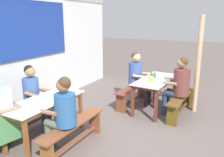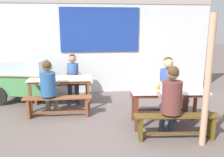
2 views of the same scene
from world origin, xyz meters
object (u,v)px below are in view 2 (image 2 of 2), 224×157
at_px(bench_far_front, 58,104).
at_px(person_left_back_turned, 49,85).
at_px(dining_table_far, 60,82).
at_px(food_cart, 24,78).
at_px(bench_near_back, 160,102).
at_px(wooden_support_post, 208,83).
at_px(tissue_box, 170,85).
at_px(bench_far_back, 64,89).
at_px(dining_table_near, 168,94).
at_px(soup_bowl, 67,76).
at_px(condiment_jar, 157,87).
at_px(person_near_front, 171,98).
at_px(bench_near_front, 176,123).
at_px(person_center_facing, 73,75).
at_px(person_right_near_table, 168,83).

relative_size(bench_far_front, person_left_back_turned, 1.18).
xyz_separation_m(dining_table_far, food_cart, (-1.01, 0.58, -0.02)).
xyz_separation_m(bench_near_back, wooden_support_post, (0.28, -1.46, 0.81)).
bearing_deg(tissue_box, bench_far_back, 141.76).
bearing_deg(dining_table_near, bench_near_back, 85.28).
relative_size(bench_near_back, soup_bowl, 9.19).
height_order(food_cart, condiment_jar, food_cart).
bearing_deg(tissue_box, dining_table_far, 152.42).
bearing_deg(tissue_box, bench_near_back, 91.90).
height_order(person_near_front, condiment_jar, person_near_front).
bearing_deg(wooden_support_post, bench_near_back, 100.97).
xyz_separation_m(bench_near_back, condiment_jar, (-0.27, -0.56, 0.51)).
relative_size(bench_near_front, person_near_front, 1.14).
height_order(food_cart, person_center_facing, person_center_facing).
distance_m(dining_table_far, person_right_near_table, 2.58).
height_order(dining_table_far, person_right_near_table, person_right_near_table).
distance_m(dining_table_far, bench_near_back, 2.46).
bearing_deg(bench_near_front, dining_table_near, 85.28).
height_order(dining_table_near, bench_far_front, dining_table_near).
relative_size(bench_near_front, person_center_facing, 1.22).
relative_size(bench_far_front, person_near_front, 1.12).
xyz_separation_m(person_near_front, wooden_support_post, (0.49, -0.31, 0.34)).
xyz_separation_m(bench_far_back, person_near_front, (2.11, -2.49, 0.46)).
bearing_deg(bench_far_front, bench_near_front, -30.66).
bearing_deg(tissue_box, person_right_near_table, 75.75).
relative_size(bench_far_front, bench_near_front, 0.98).
height_order(dining_table_near, person_right_near_table, person_right_near_table).
bearing_deg(condiment_jar, food_cart, 148.92).
bearing_deg(wooden_support_post, soup_bowl, 137.24).
distance_m(bench_near_back, tissue_box, 0.73).
relative_size(condiment_jar, soup_bowl, 0.65).
height_order(person_near_front, person_right_near_table, person_near_front).
relative_size(bench_near_back, bench_near_front, 0.92).
xyz_separation_m(dining_table_near, person_left_back_turned, (-2.47, 0.78, 0.07)).
bearing_deg(person_right_near_table, food_cart, 158.43).
relative_size(bench_far_front, wooden_support_post, 0.69).
xyz_separation_m(bench_near_back, tissue_box, (0.02, -0.51, 0.53)).
bearing_deg(food_cart, bench_far_back, 2.05).
bearing_deg(soup_bowl, bench_far_front, -103.83).
bearing_deg(bench_near_back, tissue_box, -88.10).
xyz_separation_m(dining_table_near, bench_far_front, (-2.29, 0.71, -0.36)).
bearing_deg(person_left_back_turned, tissue_box, -14.87).
bearing_deg(bench_far_back, dining_table_far, -91.15).
xyz_separation_m(bench_far_back, bench_near_front, (2.21, -2.55, 0.00)).
xyz_separation_m(person_center_facing, wooden_support_post, (2.32, -2.71, 0.39)).
xyz_separation_m(dining_table_near, condiment_jar, (-0.22, 0.05, 0.13)).
bearing_deg(bench_far_back, tissue_box, -38.24).
relative_size(condiment_jar, wooden_support_post, 0.05).
xyz_separation_m(dining_table_near, soup_bowl, (-2.11, 1.41, 0.11)).
bearing_deg(dining_table_far, dining_table_near, -30.27).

